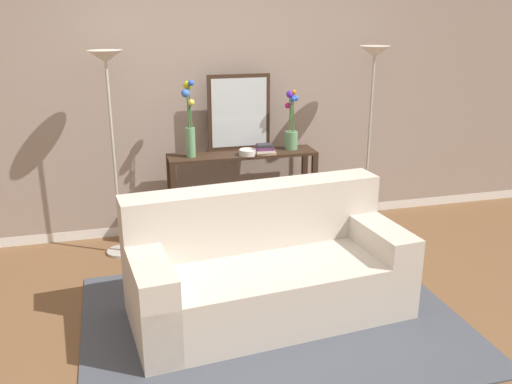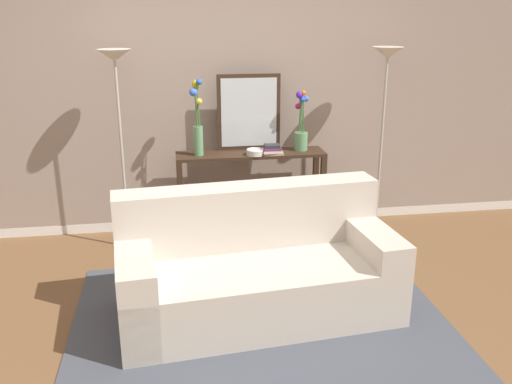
% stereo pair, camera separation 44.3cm
% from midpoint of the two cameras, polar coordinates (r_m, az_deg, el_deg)
% --- Properties ---
extents(ground_plane, '(16.00, 16.00, 0.02)m').
position_cam_midpoint_polar(ground_plane, '(3.92, -3.82, -13.95)').
color(ground_plane, brown).
extents(back_wall, '(12.00, 0.15, 2.82)m').
position_cam_midpoint_polar(back_wall, '(5.29, -8.38, 10.87)').
color(back_wall, white).
rests_on(back_wall, ground).
extents(area_rug, '(2.59, 1.97, 0.01)m').
position_cam_midpoint_polar(area_rug, '(3.97, -1.52, -13.18)').
color(area_rug, '#474C56').
rests_on(area_rug, ground).
extents(couch, '(1.99, 1.04, 0.88)m').
position_cam_midpoint_polar(couch, '(3.95, -2.18, -8.20)').
color(couch, beige).
rests_on(couch, ground).
extents(console_table, '(1.37, 0.32, 0.82)m').
position_cam_midpoint_polar(console_table, '(5.16, -3.84, 1.21)').
color(console_table, '#382619').
rests_on(console_table, ground).
extents(floor_lamp_left, '(0.28, 0.28, 1.76)m').
position_cam_midpoint_polar(floor_lamp_left, '(4.80, -17.53, 9.23)').
color(floor_lamp_left, '#B7B2A8').
rests_on(floor_lamp_left, ground).
extents(floor_lamp_right, '(0.28, 0.28, 1.76)m').
position_cam_midpoint_polar(floor_lamp_right, '(5.25, 9.50, 10.51)').
color(floor_lamp_right, '#B7B2A8').
rests_on(floor_lamp_right, ground).
extents(wall_mirror, '(0.58, 0.02, 0.70)m').
position_cam_midpoint_polar(wall_mirror, '(5.14, -4.25, 8.13)').
color(wall_mirror, '#382619').
rests_on(wall_mirror, console_table).
extents(vase_tall_flowers, '(0.11, 0.13, 0.68)m').
position_cam_midpoint_polar(vase_tall_flowers, '(4.93, -9.47, 7.21)').
color(vase_tall_flowers, '#669E6B').
rests_on(vase_tall_flowers, console_table).
extents(vase_short_flowers, '(0.12, 0.13, 0.56)m').
position_cam_midpoint_polar(vase_short_flowers, '(5.17, 1.19, 6.44)').
color(vase_short_flowers, '#669E6B').
rests_on(vase_short_flowers, console_table).
extents(fruit_bowl, '(0.16, 0.16, 0.05)m').
position_cam_midpoint_polar(fruit_bowl, '(5.00, -3.40, 4.08)').
color(fruit_bowl, silver).
rests_on(fruit_bowl, console_table).
extents(book_stack, '(0.20, 0.14, 0.09)m').
position_cam_midpoint_polar(book_stack, '(5.02, -1.66, 4.34)').
color(book_stack, tan).
rests_on(book_stack, console_table).
extents(book_row_under_console, '(0.31, 0.18, 0.12)m').
position_cam_midpoint_polar(book_row_under_console, '(5.27, -8.08, -4.39)').
color(book_row_under_console, '#6B3360').
rests_on(book_row_under_console, ground).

